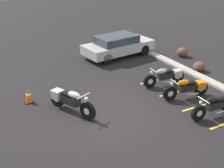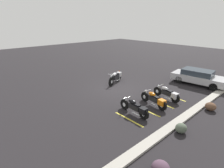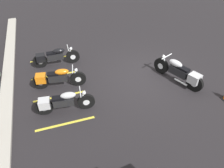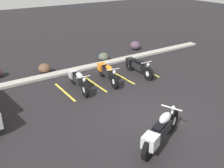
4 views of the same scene
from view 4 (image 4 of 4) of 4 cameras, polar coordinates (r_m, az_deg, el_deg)
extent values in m
plane|color=black|center=(9.61, 9.42, -7.88)|extent=(60.00, 60.00, 0.00)
cylinder|color=black|center=(9.02, 12.99, -7.79)|extent=(0.73, 0.41, 0.74)
cylinder|color=silver|center=(9.02, 12.99, -7.79)|extent=(0.31, 0.24, 0.28)
cylinder|color=black|center=(7.68, 8.08, -13.68)|extent=(0.73, 0.41, 0.74)
cylinder|color=silver|center=(7.68, 8.08, -13.68)|extent=(0.31, 0.24, 0.28)
cube|color=black|center=(8.19, 10.69, -9.74)|extent=(0.90, 0.62, 0.34)
ellipsoid|color=#B7B7BC|center=(8.21, 11.49, -7.23)|extent=(0.69, 0.51, 0.27)
cube|color=black|center=(7.92, 10.26, -9.06)|extent=(0.56, 0.44, 0.09)
cube|color=#B7B7BC|center=(7.60, 8.36, -12.26)|extent=(0.57, 0.54, 0.38)
cylinder|color=silver|center=(8.76, 12.85, -6.57)|extent=(0.30, 0.18, 0.60)
cylinder|color=silver|center=(8.56, 12.86, -5.10)|extent=(0.31, 0.65, 0.04)
sphere|color=silver|center=(8.72, 13.16, -5.21)|extent=(0.16, 0.16, 0.16)
cylinder|color=silver|center=(8.22, 8.69, -12.29)|extent=(0.60, 0.31, 0.08)
cylinder|color=black|center=(11.05, -5.88, -1.22)|extent=(0.20, 0.66, 0.65)
cylinder|color=silver|center=(11.05, -5.88, -1.22)|extent=(0.15, 0.26, 0.25)
cylinder|color=black|center=(12.37, -8.48, 1.53)|extent=(0.20, 0.66, 0.65)
cylinder|color=silver|center=(12.37, -8.48, 1.53)|extent=(0.15, 0.26, 0.25)
cube|color=black|center=(11.69, -7.37, 0.99)|extent=(0.37, 0.78, 0.30)
ellipsoid|color=#B7B7BC|center=(11.41, -7.10, 1.87)|extent=(0.32, 0.58, 0.24)
cube|color=black|center=(11.76, -7.71, 2.16)|extent=(0.29, 0.46, 0.08)
cube|color=#B7B7BC|center=(12.26, -8.45, 2.22)|extent=(0.40, 0.44, 0.34)
cylinder|color=silver|center=(11.04, -6.16, 0.22)|extent=(0.09, 0.26, 0.53)
cylinder|color=silver|center=(10.99, -6.33, 1.56)|extent=(0.61, 0.11, 0.04)
sphere|color=silver|center=(10.91, -6.07, 0.95)|extent=(0.14, 0.14, 0.14)
cylinder|color=silver|center=(12.06, -7.09, 0.23)|extent=(0.13, 0.55, 0.07)
cylinder|color=black|center=(11.74, 0.58, 0.55)|extent=(0.23, 0.67, 0.66)
cylinder|color=silver|center=(11.74, 0.58, 0.55)|extent=(0.17, 0.27, 0.25)
cylinder|color=black|center=(13.07, -2.24, 3.07)|extent=(0.23, 0.67, 0.66)
cylinder|color=silver|center=(13.07, -2.24, 3.07)|extent=(0.17, 0.27, 0.25)
cube|color=black|center=(12.39, -1.00, 2.60)|extent=(0.41, 0.80, 0.30)
ellipsoid|color=orange|center=(12.11, -0.64, 3.47)|extent=(0.35, 0.60, 0.24)
cube|color=black|center=(12.46, -1.31, 3.73)|extent=(0.31, 0.48, 0.08)
cube|color=orange|center=(12.96, -2.17, 3.74)|extent=(0.43, 0.46, 0.34)
cylinder|color=silver|center=(11.74, 0.34, 1.93)|extent=(0.10, 0.27, 0.54)
cylinder|color=silver|center=(11.69, 0.22, 3.22)|extent=(0.62, 0.14, 0.04)
sphere|color=silver|center=(11.61, 0.48, 2.64)|extent=(0.14, 0.14, 0.14)
cylinder|color=silver|center=(12.76, -0.84, 1.83)|extent=(0.16, 0.56, 0.07)
cylinder|color=black|center=(12.74, 7.91, 2.26)|extent=(0.14, 0.66, 0.66)
cylinder|color=silver|center=(12.74, 7.91, 2.26)|extent=(0.13, 0.25, 0.25)
cylinder|color=black|center=(13.88, 3.90, 4.32)|extent=(0.14, 0.66, 0.66)
cylinder|color=silver|center=(13.88, 3.90, 4.32)|extent=(0.13, 0.25, 0.25)
cube|color=black|center=(13.28, 5.72, 4.00)|extent=(0.31, 0.77, 0.30)
ellipsoid|color=black|center=(13.04, 6.29, 4.85)|extent=(0.28, 0.57, 0.24)
cube|color=black|center=(13.34, 5.31, 5.03)|extent=(0.26, 0.45, 0.08)
cube|color=black|center=(13.78, 4.04, 4.96)|extent=(0.37, 0.41, 0.34)
cylinder|color=silver|center=(12.73, 7.64, 3.51)|extent=(0.07, 0.26, 0.53)
cylinder|color=silver|center=(12.68, 7.53, 4.69)|extent=(0.62, 0.06, 0.04)
sphere|color=silver|center=(12.62, 7.88, 4.18)|extent=(0.14, 0.14, 0.14)
cylinder|color=silver|center=(13.65, 5.51, 3.25)|extent=(0.09, 0.55, 0.07)
cube|color=#A8A399|center=(14.05, -7.24, 3.26)|extent=(18.00, 0.50, 0.12)
ellipsoid|color=brown|center=(13.93, -14.49, 3.31)|extent=(0.64, 0.67, 0.50)
ellipsoid|color=#52394B|center=(17.50, 5.09, 8.34)|extent=(0.87, 0.88, 0.54)
ellipsoid|color=#4A5646|center=(15.28, -1.86, 5.93)|extent=(0.64, 0.59, 0.49)
cube|color=gold|center=(11.71, -10.27, -1.71)|extent=(0.10, 2.10, 0.00)
cube|color=gold|center=(12.33, -3.72, 0.02)|extent=(0.10, 2.10, 0.00)
cube|color=gold|center=(13.09, 2.13, 1.56)|extent=(0.10, 2.10, 0.00)
cube|color=gold|center=(13.99, 7.30, 2.91)|extent=(0.10, 2.10, 0.00)
camera|label=1|loc=(15.53, 57.54, 18.53)|focal=50.00mm
camera|label=2|loc=(21.65, 11.57, 24.37)|focal=28.00mm
camera|label=3|loc=(9.99, -46.15, 22.19)|focal=35.00mm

